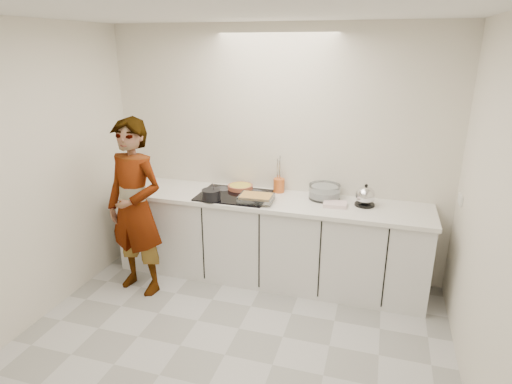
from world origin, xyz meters
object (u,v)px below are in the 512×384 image
(baking_dish, at_px, (256,198))
(mixing_bowl, at_px, (324,192))
(utensil_crock, at_px, (279,185))
(hob, at_px, (234,195))
(tart_dish, at_px, (240,187))
(kettle, at_px, (365,197))
(cook, at_px, (135,208))
(saucepan, at_px, (211,195))

(baking_dish, bearing_deg, mixing_bowl, 26.22)
(utensil_crock, bearing_deg, hob, -148.63)
(mixing_bowl, bearing_deg, tart_dish, 179.51)
(kettle, relative_size, cook, 0.14)
(saucepan, xyz_separation_m, cook, (-0.66, -0.33, -0.10))
(tart_dish, bearing_deg, kettle, -4.16)
(kettle, bearing_deg, utensil_crock, 170.05)
(hob, height_order, saucepan, saucepan)
(tart_dish, bearing_deg, baking_dish, -49.35)
(baking_dish, xyz_separation_m, kettle, (1.03, 0.22, 0.04))
(utensil_crock, bearing_deg, baking_dish, -110.01)
(hob, height_order, baking_dish, baking_dish)
(baking_dish, relative_size, kettle, 1.44)
(hob, relative_size, cook, 0.41)
(saucepan, relative_size, cook, 0.12)
(mixing_bowl, bearing_deg, baking_dish, -153.78)
(utensil_crock, xyz_separation_m, cook, (-1.24, -0.79, -0.10))
(kettle, distance_m, utensil_crock, 0.91)
(hob, bearing_deg, cook, -146.84)
(saucepan, bearing_deg, hob, 51.76)
(tart_dish, xyz_separation_m, utensil_crock, (0.41, 0.06, 0.03))
(baking_dish, relative_size, mixing_bowl, 1.09)
(hob, relative_size, baking_dish, 2.08)
(saucepan, xyz_separation_m, mixing_bowl, (1.07, 0.39, 0.00))
(saucepan, height_order, mixing_bowl, saucepan)
(mixing_bowl, bearing_deg, utensil_crock, 171.89)
(tart_dish, distance_m, cook, 1.11)
(utensil_crock, distance_m, cook, 1.48)
(saucepan, bearing_deg, kettle, 11.70)
(utensil_crock, bearing_deg, saucepan, -141.42)
(mixing_bowl, relative_size, cook, 0.18)
(hob, distance_m, tart_dish, 0.19)
(saucepan, relative_size, mixing_bowl, 0.69)
(hob, height_order, kettle, kettle)
(utensil_crock, bearing_deg, tart_dish, -171.40)
(kettle, bearing_deg, tart_dish, 175.84)
(hob, relative_size, tart_dish, 2.46)
(utensil_crock, bearing_deg, kettle, -9.95)
(tart_dish, height_order, utensil_crock, utensil_crock)
(saucepan, xyz_separation_m, baking_dish, (0.44, 0.08, -0.02))
(tart_dish, relative_size, kettle, 1.22)
(tart_dish, bearing_deg, utensil_crock, 8.60)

